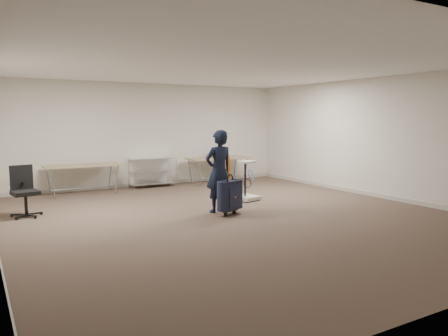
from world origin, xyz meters
TOP-DOWN VIEW (x-y plane):
  - ground at (0.00, 0.00)m, footprint 9.00×9.00m
  - room_shell at (0.00, 1.38)m, footprint 8.00×9.00m
  - folding_table_left at (-1.90, 3.95)m, footprint 1.80×0.75m
  - folding_table_right at (1.90, 3.95)m, footprint 1.80×0.75m
  - wire_shelf at (0.00, 4.20)m, footprint 1.22×0.47m
  - person at (-0.03, 0.48)m, footprint 0.60×0.41m
  - suitcase at (0.02, 0.16)m, footprint 0.47×0.36m
  - office_chair at (-3.40, 1.97)m, footprint 0.58×0.58m
  - equipment_cart at (1.13, 1.27)m, footprint 0.60×0.60m
  - cardboard_box at (1.96, 4.00)m, footprint 0.42×0.36m

SIDE VIEW (x-z plane):
  - ground at x=0.00m, z-range 0.00..0.00m
  - room_shell at x=0.00m, z-range -4.45..4.55m
  - equipment_cart at x=1.13m, z-range -0.21..0.68m
  - office_chair at x=-3.40m, z-range -0.19..0.77m
  - suitcase at x=0.02m, z-range -0.18..0.94m
  - wire_shelf at x=0.00m, z-range 0.04..0.84m
  - folding_table_left at x=-1.90m, z-range 0.31..1.04m
  - folding_table_right at x=1.90m, z-range 0.31..1.04m
  - person at x=-0.03m, z-range 0.00..1.63m
  - cardboard_box at x=1.96m, z-range 0.73..1.01m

